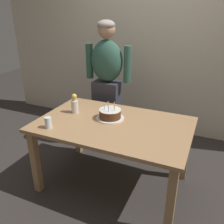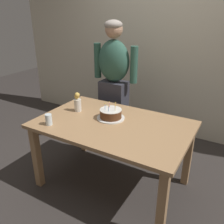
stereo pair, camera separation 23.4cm
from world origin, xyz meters
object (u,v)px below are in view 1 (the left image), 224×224
object	(u,v)px
birthday_cake	(110,114)
water_glass_near	(48,123)
flower_vase	(75,104)
person_man_bearded	(107,85)

from	to	relation	value
birthday_cake	water_glass_near	distance (m)	0.61
flower_vase	birthday_cake	bearing A→B (deg)	1.68
flower_vase	person_man_bearded	xyz separation A→B (m)	(0.07, 0.67, 0.04)
flower_vase	person_man_bearded	bearing A→B (deg)	83.76
flower_vase	person_man_bearded	size ratio (longest dim) A/B	0.13
birthday_cake	person_man_bearded	size ratio (longest dim) A/B	0.17
birthday_cake	person_man_bearded	world-z (taller)	person_man_bearded
person_man_bearded	water_glass_near	bearing A→B (deg)	84.33
water_glass_near	person_man_bearded	size ratio (longest dim) A/B	0.07
birthday_cake	person_man_bearded	bearing A→B (deg)	117.34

